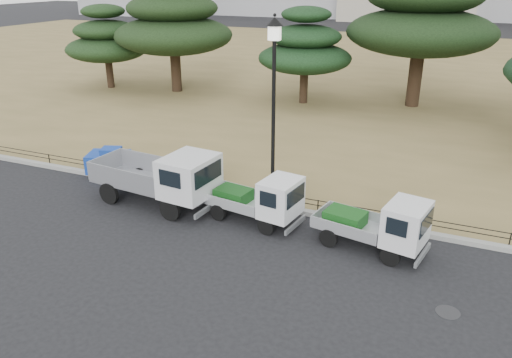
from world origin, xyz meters
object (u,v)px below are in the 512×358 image
at_px(truck_kei_rear, 378,224).
at_px(street_lamp, 274,82).
at_px(truck_kei_front, 260,199).
at_px(tarp_pile, 109,161).
at_px(truck_large, 161,175).

xyz_separation_m(truck_kei_rear, street_lamp, (-4.04, 1.74, 3.57)).
height_order(truck_kei_rear, street_lamp, street_lamp).
height_order(truck_kei_front, tarp_pile, truck_kei_front).
xyz_separation_m(truck_kei_front, tarp_pile, (-7.38, 1.57, -0.27)).
bearing_deg(truck_large, truck_kei_rear, 4.23).
bearing_deg(truck_kei_front, truck_large, -169.61).
bearing_deg(truck_kei_front, truck_kei_rear, 4.81).
distance_m(truck_kei_rear, tarp_pile, 11.48).
xyz_separation_m(truck_kei_front, truck_kei_rear, (3.94, -0.29, 0.01)).
height_order(truck_large, truck_kei_front, truck_large).
relative_size(street_lamp, tarp_pile, 3.31).
xyz_separation_m(truck_large, truck_kei_front, (3.75, 0.09, -0.29)).
relative_size(truck_kei_front, tarp_pile, 1.77).
distance_m(truck_kei_front, tarp_pile, 7.55).
bearing_deg(truck_large, truck_kei_front, 7.09).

